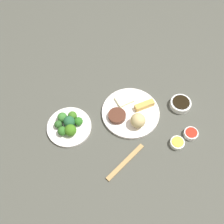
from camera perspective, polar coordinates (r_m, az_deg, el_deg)
tabletop at (r=1.31m, az=3.35°, el=0.98°), size 2.20×2.20×0.02m
main_plate at (r=1.27m, az=4.04°, el=-0.14°), size 0.28×0.28×0.02m
rice_scoop at (r=1.21m, az=5.64°, el=-1.85°), size 0.07×0.07×0.07m
spring_roll at (r=1.28m, az=7.02°, el=1.46°), size 0.04×0.10×0.03m
crab_rangoon_wonton at (r=1.29m, az=2.71°, el=2.71°), size 0.07×0.08×0.01m
stir_fry_heap at (r=1.24m, az=1.09°, el=-0.84°), size 0.08×0.08×0.02m
broccoli_plate at (r=1.25m, az=-9.24°, el=-3.19°), size 0.21×0.21×0.01m
broccoli_floret_0 at (r=1.22m, az=-9.26°, el=-2.06°), size 0.05×0.05×0.05m
broccoli_floret_1 at (r=1.20m, az=-8.99°, el=-3.91°), size 0.05×0.05×0.05m
broccoli_floret_2 at (r=1.23m, az=-7.27°, el=-2.02°), size 0.04×0.04×0.04m
broccoli_floret_3 at (r=1.24m, az=-11.57°, el=-2.64°), size 0.04×0.04×0.04m
broccoli_floret_4 at (r=1.25m, az=-10.71°, el=-1.13°), size 0.05×0.05×0.05m
broccoli_floret_5 at (r=1.24m, az=-8.57°, el=-0.79°), size 0.04×0.04×0.04m
broccoli_floret_6 at (r=1.21m, az=-10.70°, el=-4.06°), size 0.04×0.04×0.04m
soy_sauce_bowl at (r=1.33m, az=14.59°, el=1.68°), size 0.10×0.10×0.03m
soy_sauce_bowl_liquid at (r=1.32m, az=14.75°, el=2.07°), size 0.08×0.08×0.00m
sauce_ramekin_sweet_and_sour at (r=1.27m, az=16.68°, el=-4.53°), size 0.06×0.06×0.02m
sauce_ramekin_sweet_and_sour_liquid at (r=1.25m, az=16.84°, el=-4.26°), size 0.05×0.05×0.00m
sauce_ramekin_hot_mustard at (r=1.23m, az=13.92°, el=-6.55°), size 0.06×0.06×0.02m
sauce_ramekin_hot_mustard_liquid at (r=1.22m, az=14.06°, el=-6.28°), size 0.05×0.05×0.00m
chopsticks_pair at (r=1.17m, az=2.90°, el=-10.75°), size 0.07×0.22×0.01m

